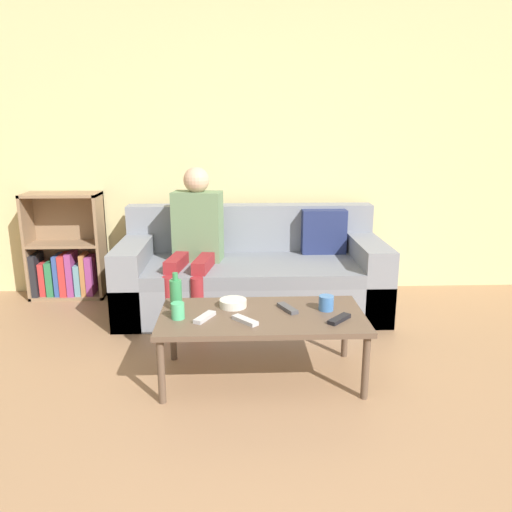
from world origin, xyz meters
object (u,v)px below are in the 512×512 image
at_px(cup_far, 178,311).
at_px(tv_remote_3, 245,320).
at_px(bookshelf, 66,258).
at_px(snack_bowl, 233,303).
at_px(tv_remote_1, 205,317).
at_px(cup_near, 326,303).
at_px(tv_remote_0, 339,319).
at_px(tv_remote_2, 287,308).
at_px(person_adult, 195,233).
at_px(couch, 253,276).
at_px(bottle, 176,294).
at_px(coffee_table, 262,320).

xyz_separation_m(cup_far, tv_remote_3, (0.37, -0.07, -0.03)).
distance_m(bookshelf, snack_bowl, 2.01).
bearing_deg(tv_remote_1, cup_far, -158.16).
height_order(cup_near, tv_remote_1, cup_near).
height_order(bookshelf, snack_bowl, bookshelf).
bearing_deg(tv_remote_1, snack_bowl, 77.98).
bearing_deg(tv_remote_0, cup_near, 147.48).
height_order(tv_remote_0, tv_remote_3, same).
bearing_deg(tv_remote_3, tv_remote_2, -5.91).
height_order(bookshelf, cup_near, bookshelf).
height_order(person_adult, snack_bowl, person_adult).
bearing_deg(tv_remote_0, tv_remote_3, -136.99).
distance_m(couch, cup_near, 1.17).
xyz_separation_m(cup_far, bottle, (-0.03, 0.15, 0.05)).
bearing_deg(couch, tv_remote_1, -104.31).
bearing_deg(tv_remote_3, tv_remote_1, 125.20).
distance_m(couch, coffee_table, 1.15).
height_order(bookshelf, bottle, bookshelf).
xyz_separation_m(person_adult, tv_remote_0, (0.87, -1.18, -0.24)).
xyz_separation_m(coffee_table, snack_bowl, (-0.16, 0.13, 0.06)).
relative_size(couch, bookshelf, 2.28).
height_order(bookshelf, person_adult, person_adult).
xyz_separation_m(cup_near, tv_remote_3, (-0.47, -0.17, -0.03)).
bearing_deg(tv_remote_3, cup_far, 128.37).
xyz_separation_m(coffee_table, tv_remote_2, (0.15, 0.06, 0.05)).
relative_size(tv_remote_1, tv_remote_3, 1.08).
bearing_deg(cup_far, tv_remote_1, -5.76).
relative_size(coffee_table, tv_remote_3, 7.29).
height_order(bookshelf, cup_far, bookshelf).
bearing_deg(person_adult, tv_remote_1, -73.63).
bearing_deg(snack_bowl, cup_near, -7.96).
xyz_separation_m(tv_remote_3, bottle, (-0.40, 0.22, 0.08)).
bearing_deg(tv_remote_2, tv_remote_3, -169.18).
bearing_deg(tv_remote_0, bookshelf, -176.12).
xyz_separation_m(couch, tv_remote_2, (0.17, -1.08, 0.13)).
bearing_deg(couch, person_adult, -169.61).
distance_m(couch, snack_bowl, 1.04).
bearing_deg(tv_remote_2, snack_bowl, 143.70).
xyz_separation_m(cup_far, tv_remote_2, (0.62, 0.11, -0.03)).
relative_size(bookshelf, snack_bowl, 5.56).
bearing_deg(tv_remote_3, coffee_table, 8.64).
relative_size(tv_remote_1, tv_remote_2, 0.99).
distance_m(person_adult, tv_remote_1, 1.16).
bearing_deg(bottle, coffee_table, -11.79).
bearing_deg(tv_remote_0, snack_bowl, -159.60).
height_order(couch, tv_remote_3, couch).
xyz_separation_m(person_adult, tv_remote_1, (0.13, -1.13, -0.24)).
xyz_separation_m(couch, tv_remote_0, (0.43, -1.26, 0.13)).
xyz_separation_m(bookshelf, cup_near, (1.98, -1.49, 0.10)).
height_order(person_adult, cup_near, person_adult).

